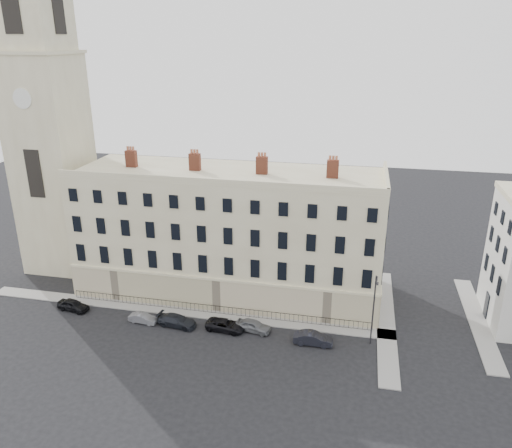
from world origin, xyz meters
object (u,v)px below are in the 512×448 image
(car_a, at_px, (73,305))
(car_d, at_px, (226,325))
(streetlamp, at_px, (374,308))
(car_b, at_px, (143,318))
(car_c, at_px, (177,321))
(car_e, at_px, (253,326))
(car_f, at_px, (313,339))

(car_a, height_order, car_d, car_a)
(car_d, distance_m, streetlamp, 15.74)
(car_b, xyz_separation_m, streetlamp, (24.63, 0.92, 3.79))
(car_c, height_order, car_e, car_e)
(car_f, bearing_deg, car_d, 85.20)
(car_e, bearing_deg, car_c, 104.84)
(car_d, bearing_deg, car_e, -76.96)
(car_e, height_order, streetlamp, streetlamp)
(streetlamp, bearing_deg, car_b, -173.34)
(car_f, bearing_deg, car_b, 88.46)
(car_b, bearing_deg, car_c, -83.49)
(car_a, bearing_deg, car_d, -81.79)
(car_d, height_order, car_e, car_e)
(car_d, distance_m, car_e, 3.00)
(car_b, relative_size, car_f, 0.80)
(car_c, distance_m, car_d, 5.45)
(car_c, distance_m, car_e, 8.44)
(car_b, height_order, car_d, car_d)
(car_b, relative_size, car_d, 0.75)
(streetlamp, bearing_deg, car_c, -173.26)
(car_a, distance_m, car_e, 21.33)
(car_e, bearing_deg, car_b, 103.79)
(car_a, bearing_deg, car_e, -80.42)
(car_d, relative_size, car_f, 1.07)
(car_c, xyz_separation_m, streetlamp, (20.72, 0.80, 3.68))
(car_a, distance_m, car_d, 18.37)
(car_d, distance_m, car_f, 9.52)
(car_b, height_order, car_f, car_f)
(car_f, bearing_deg, streetlamp, -79.23)
(car_b, bearing_deg, car_d, -82.65)
(car_a, xyz_separation_m, car_f, (27.86, -1.07, 0.01))
(car_d, height_order, streetlamp, streetlamp)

